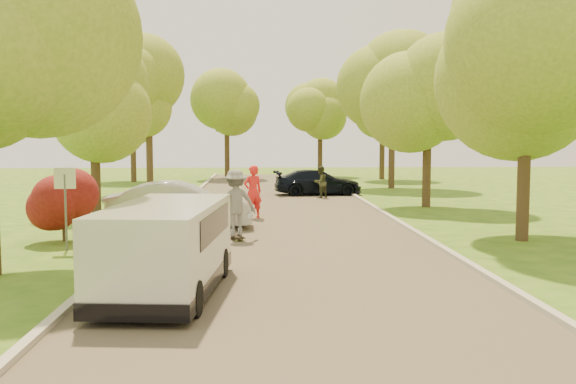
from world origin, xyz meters
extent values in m
plane|color=#336016|center=(0.00, 0.00, 0.00)|extent=(100.00, 100.00, 0.00)
cube|color=#4C4438|center=(0.00, 8.00, 0.01)|extent=(8.00, 60.00, 0.01)
cube|color=#B2AD9E|center=(-4.05, 8.00, 0.06)|extent=(0.18, 60.00, 0.12)
cube|color=#B2AD9E|center=(4.05, 8.00, 0.06)|extent=(0.18, 60.00, 0.12)
cylinder|color=#59595E|center=(-5.80, 4.00, 1.00)|extent=(0.06, 0.06, 2.00)
cube|color=white|center=(-5.80, 4.00, 1.90)|extent=(0.55, 0.04, 0.55)
cylinder|color=#382619|center=(-6.30, 5.50, 0.35)|extent=(0.12, 0.12, 0.70)
sphere|color=#590F0F|center=(-6.30, 5.50, 1.10)|extent=(1.70, 1.70, 1.70)
sphere|color=olive|center=(-5.81, 1.00, 5.67)|extent=(3.45, 3.45, 3.45)
cylinder|color=#382619|center=(-7.00, 12.00, 1.57)|extent=(0.36, 0.36, 3.15)
sphere|color=olive|center=(-7.00, 12.00, 4.41)|extent=(4.20, 4.20, 4.20)
sphere|color=olive|center=(-6.37, 12.00, 5.04)|extent=(3.15, 3.15, 3.15)
cylinder|color=#382619|center=(-6.60, 22.00, 1.91)|extent=(0.36, 0.36, 3.83)
sphere|color=olive|center=(-6.60, 22.00, 5.27)|extent=(4.80, 4.80, 4.80)
sphere|color=olive|center=(-5.88, 22.00, 5.99)|extent=(3.60, 3.60, 3.60)
cylinder|color=#382619|center=(6.80, 5.00, 1.91)|extent=(0.36, 0.36, 3.83)
sphere|color=olive|center=(6.80, 5.00, 5.33)|extent=(5.00, 5.00, 5.00)
sphere|color=olive|center=(7.55, 5.00, 6.08)|extent=(3.75, 3.75, 3.75)
cylinder|color=#382619|center=(6.40, 14.00, 1.69)|extent=(0.36, 0.36, 3.38)
sphere|color=olive|center=(6.40, 14.00, 4.70)|extent=(4.40, 4.40, 4.40)
sphere|color=olive|center=(7.06, 14.00, 5.36)|extent=(3.30, 3.30, 3.30)
cylinder|color=#382619|center=(7.00, 24.00, 2.02)|extent=(0.36, 0.36, 4.05)
sphere|color=olive|center=(7.00, 24.00, 5.61)|extent=(5.20, 5.20, 5.20)
sphere|color=olive|center=(7.78, 24.00, 6.39)|extent=(3.90, 3.90, 3.90)
cylinder|color=#382619|center=(-9.00, 30.00, 1.80)|extent=(0.36, 0.36, 3.60)
sphere|color=olive|center=(-9.00, 30.00, 5.10)|extent=(5.00, 5.00, 5.00)
sphere|color=olive|center=(-8.25, 30.00, 5.85)|extent=(3.75, 3.75, 3.75)
cylinder|color=#382619|center=(8.00, 32.00, 1.91)|extent=(0.36, 0.36, 3.83)
sphere|color=olive|center=(8.00, 32.00, 5.33)|extent=(5.00, 5.00, 5.00)
sphere|color=olive|center=(8.75, 32.00, 6.08)|extent=(3.75, 3.75, 3.75)
cylinder|color=#382619|center=(-3.00, 34.00, 1.69)|extent=(0.36, 0.36, 3.38)
sphere|color=olive|center=(-3.00, 34.00, 4.81)|extent=(4.80, 4.80, 4.80)
sphere|color=olive|center=(-2.28, 34.00, 5.53)|extent=(3.60, 3.60, 3.60)
cylinder|color=#382619|center=(4.00, 36.00, 1.80)|extent=(0.36, 0.36, 3.60)
sphere|color=olive|center=(4.00, 36.00, 5.10)|extent=(5.00, 5.00, 5.00)
sphere|color=olive|center=(4.75, 36.00, 5.85)|extent=(3.75, 3.75, 3.75)
cube|color=silver|center=(-2.50, -0.92, 0.94)|extent=(2.21, 4.67, 1.55)
cube|color=black|center=(-2.50, -0.92, 0.28)|extent=(2.24, 4.76, 0.28)
cube|color=black|center=(-2.48, -0.69, 1.32)|extent=(2.11, 3.36, 0.52)
cylinder|color=black|center=(-3.44, -2.34, 0.31)|extent=(0.28, 0.64, 0.62)
cylinder|color=black|center=(-1.85, -2.49, 0.31)|extent=(0.28, 0.64, 0.62)
cylinder|color=black|center=(-3.15, 0.66, 0.31)|extent=(0.28, 0.64, 0.62)
cylinder|color=black|center=(-1.56, 0.50, 0.31)|extent=(0.28, 0.64, 0.62)
imported|color=#AAAAAF|center=(-3.30, 7.83, 0.77)|extent=(4.71, 1.76, 1.54)
imported|color=black|center=(2.30, 19.80, 0.65)|extent=(4.60, 2.16, 1.30)
cube|color=black|center=(-1.43, 5.51, 0.12)|extent=(0.59, 1.02, 0.02)
cylinder|color=#BFCC4C|center=(-1.46, 5.87, 0.05)|extent=(0.06, 0.08, 0.08)
cylinder|color=#BFCC4C|center=(-1.63, 5.81, 0.05)|extent=(0.06, 0.08, 0.08)
cylinder|color=#BFCC4C|center=(-1.22, 5.21, 0.05)|extent=(0.06, 0.08, 0.08)
cylinder|color=#BFCC4C|center=(-1.39, 5.15, 0.05)|extent=(0.06, 0.08, 0.08)
imported|color=slate|center=(-1.43, 5.51, 1.09)|extent=(1.41, 1.09, 1.92)
imported|color=red|center=(-0.96, 10.41, 0.97)|extent=(0.84, 0.72, 1.95)
imported|color=#333721|center=(2.27, 18.08, 0.79)|extent=(0.97, 0.94, 1.57)
camera|label=1|loc=(-0.79, -12.89, 2.96)|focal=40.00mm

